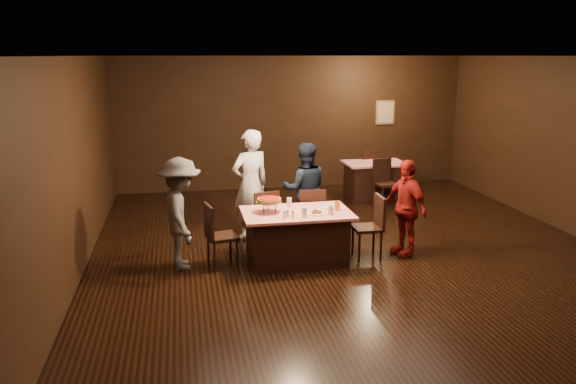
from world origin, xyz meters
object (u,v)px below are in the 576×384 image
at_px(chair_back_far, 366,170).
at_px(diner_grey_knit, 181,214).
at_px(chair_far_right, 311,216).
at_px(glass_back, 289,202).
at_px(diner_red_shirt, 406,207).
at_px(plate_empty, 330,207).
at_px(chair_far_left, 262,218).
at_px(chair_end_left, 222,235).
at_px(diner_white_jacket, 251,185).
at_px(pizza_stand, 269,200).
at_px(glass_front_right, 331,210).
at_px(back_table, 374,180).
at_px(chair_end_right, 367,227).
at_px(glass_amber, 337,206).
at_px(diner_navy_hoodie, 305,189).
at_px(main_table, 296,237).
at_px(chair_back_near, 386,183).
at_px(glass_front_left, 304,212).

height_order(chair_back_far, diner_grey_knit, diner_grey_knit).
relative_size(chair_far_right, glass_back, 6.79).
relative_size(diner_red_shirt, plate_empty, 5.97).
bearing_deg(chair_far_left, chair_back_far, -144.11).
xyz_separation_m(diner_grey_knit, plate_empty, (2.22, 0.07, -0.03)).
distance_m(chair_far_right, diner_red_shirt, 1.53).
xyz_separation_m(chair_end_left, diner_red_shirt, (2.80, -0.00, 0.27)).
relative_size(chair_end_left, diner_white_jacket, 0.52).
relative_size(pizza_stand, glass_front_right, 2.71).
relative_size(diner_grey_knit, glass_back, 11.57).
height_order(back_table, diner_grey_knit, diner_grey_knit).
height_order(chair_back_far, plate_empty, chair_back_far).
bearing_deg(back_table, chair_end_right, -111.16).
distance_m(chair_end_right, glass_front_right, 0.79).
height_order(diner_grey_knit, glass_amber, diner_grey_knit).
bearing_deg(diner_white_jacket, plate_empty, 111.80).
height_order(chair_far_right, glass_front_right, chair_far_right).
distance_m(diner_red_shirt, glass_front_right, 1.28).
bearing_deg(diner_navy_hoodie, pizza_stand, 63.34).
height_order(main_table, diner_red_shirt, diner_red_shirt).
bearing_deg(glass_back, chair_back_near, 44.93).
height_order(main_table, pizza_stand, pizza_stand).
xyz_separation_m(chair_far_right, glass_amber, (0.20, -0.80, 0.37)).
xyz_separation_m(chair_end_left, diner_navy_hoodie, (1.51, 1.27, 0.32)).
bearing_deg(glass_front_left, diner_white_jacket, 110.19).
relative_size(pizza_stand, glass_front_left, 2.71).
relative_size(chair_end_right, chair_back_near, 1.00).
relative_size(back_table, chair_back_far, 1.37).
xyz_separation_m(glass_front_right, glass_amber, (0.15, 0.20, 0.00)).
relative_size(chair_far_right, glass_front_left, 6.79).
bearing_deg(chair_back_far, diner_red_shirt, 65.05).
xyz_separation_m(back_table, chair_far_right, (-2.05, -2.75, 0.09)).
distance_m(diner_navy_hoodie, diner_grey_knit, 2.40).
bearing_deg(diner_red_shirt, diner_white_jacket, -137.76).
relative_size(chair_end_right, diner_navy_hoodie, 0.60).
bearing_deg(main_table, glass_back, 99.46).
bearing_deg(diner_grey_knit, chair_far_right, -77.65).
bearing_deg(diner_white_jacket, glass_front_left, 87.80).
distance_m(pizza_stand, glass_amber, 1.01).
bearing_deg(diner_grey_knit, main_table, -98.30).
bearing_deg(diner_navy_hoodie, chair_end_right, 125.43).
bearing_deg(chair_end_right, diner_red_shirt, 90.12).
height_order(plate_empty, glass_amber, glass_amber).
bearing_deg(chair_far_left, chair_back_near, -158.00).
bearing_deg(pizza_stand, chair_end_left, -175.91).
height_order(diner_navy_hoodie, glass_back, diner_navy_hoodie).
bearing_deg(glass_back, diner_grey_knit, -172.22).
height_order(chair_far_left, plate_empty, chair_far_left).
distance_m(diner_navy_hoodie, diner_red_shirt, 1.82).
height_order(chair_back_near, diner_grey_knit, diner_grey_knit).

